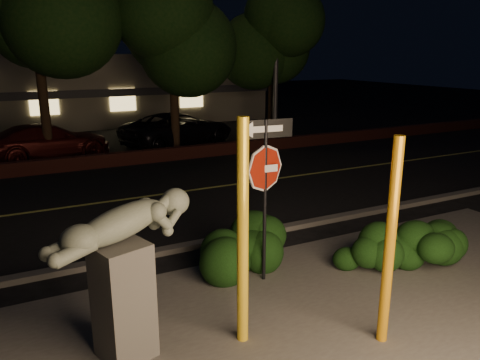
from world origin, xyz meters
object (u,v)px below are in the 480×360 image
signpost (265,169)px  parked_car_dark (178,129)px  yellow_pole_right (390,244)px  parked_car_darkred (48,141)px  sculpture (123,264)px  yellow_pole_left (243,235)px

signpost → parked_car_dark: bearing=82.1°
yellow_pole_right → parked_car_darkred: size_ratio=0.64×
sculpture → yellow_pole_right: bearing=-38.6°
parked_car_dark → yellow_pole_left: bearing=145.5°
yellow_pole_right → parked_car_dark: (2.46, 15.67, -0.78)m
parked_car_dark → signpost: bearing=148.7°
yellow_pole_left → signpost: bearing=51.1°
yellow_pole_left → yellow_pole_right: 2.04m
yellow_pole_right → signpost: 2.58m
yellow_pole_right → sculpture: size_ratio=1.36×
parked_car_darkred → parked_car_dark: (5.57, 0.30, 0.05)m
yellow_pole_right → parked_car_dark: yellow_pole_right is taller
yellow_pole_right → parked_car_darkred: 15.70m
signpost → parked_car_dark: size_ratio=0.56×
parked_car_darkred → yellow_pole_right: bearing=-178.1°
signpost → parked_car_darkred: bearing=106.1°
sculpture → parked_car_dark: sculpture is taller
signpost → sculpture: bearing=-153.4°
yellow_pole_left → signpost: (1.21, 1.50, 0.48)m
yellow_pole_right → signpost: yellow_pole_right is taller
yellow_pole_left → parked_car_darkred: bearing=95.1°
yellow_pole_left → parked_car_dark: yellow_pole_left is taller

